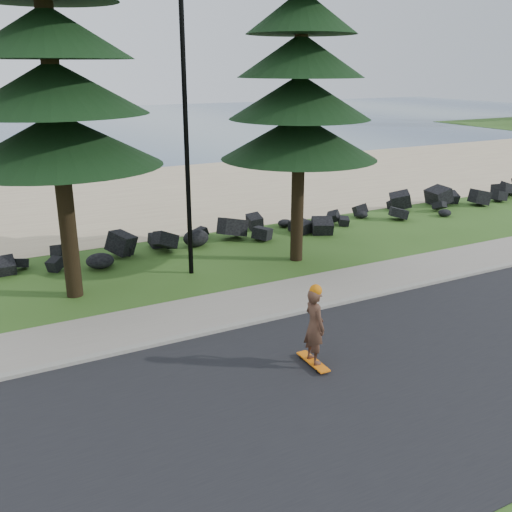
{
  "coord_description": "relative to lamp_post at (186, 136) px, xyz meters",
  "views": [
    {
      "loc": [
        -5.8,
        -12.21,
        6.01
      ],
      "look_at": [
        0.56,
        0.0,
        1.4
      ],
      "focal_mm": 40.0,
      "sensor_mm": 36.0,
      "label": 1
    }
  ],
  "objects": [
    {
      "name": "ground",
      "position": [
        0.0,
        -3.2,
        -4.13
      ],
      "size": [
        160.0,
        160.0,
        0.0
      ],
      "primitive_type": "plane",
      "color": "#2D5019",
      "rests_on": "ground"
    },
    {
      "name": "road",
      "position": [
        0.0,
        -7.7,
        -4.12
      ],
      "size": [
        160.0,
        7.0,
        0.02
      ],
      "primitive_type": "cube",
      "color": "black",
      "rests_on": "ground"
    },
    {
      "name": "kerb",
      "position": [
        0.0,
        -4.1,
        -4.08
      ],
      "size": [
        160.0,
        0.2,
        0.1
      ],
      "primitive_type": "cube",
      "color": "gray",
      "rests_on": "ground"
    },
    {
      "name": "sidewalk",
      "position": [
        0.0,
        -3.0,
        -4.09
      ],
      "size": [
        160.0,
        2.0,
        0.08
      ],
      "primitive_type": "cube",
      "color": "gray",
      "rests_on": "ground"
    },
    {
      "name": "beach_sand",
      "position": [
        0.0,
        11.3,
        -4.13
      ],
      "size": [
        160.0,
        15.0,
        0.01
      ],
      "primitive_type": "cube",
      "color": "tan",
      "rests_on": "ground"
    },
    {
      "name": "ocean",
      "position": [
        0.0,
        47.8,
        -4.13
      ],
      "size": [
        160.0,
        58.0,
        0.01
      ],
      "primitive_type": "cube",
      "color": "#3E5776",
      "rests_on": "ground"
    },
    {
      "name": "seawall_boulders",
      "position": [
        0.0,
        2.4,
        -4.13
      ],
      "size": [
        60.0,
        2.4,
        1.1
      ],
      "primitive_type": null,
      "color": "black",
      "rests_on": "ground"
    },
    {
      "name": "lamp_post",
      "position": [
        0.0,
        0.0,
        0.0
      ],
      "size": [
        0.25,
        0.14,
        8.14
      ],
      "color": "black",
      "rests_on": "ground"
    },
    {
      "name": "skateboarder",
      "position": [
        0.2,
        -6.51,
        -3.22
      ],
      "size": [
        0.4,
        0.98,
        1.82
      ],
      "rotation": [
        0.0,
        0.0,
        1.56
      ],
      "color": "orange",
      "rests_on": "ground"
    }
  ]
}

